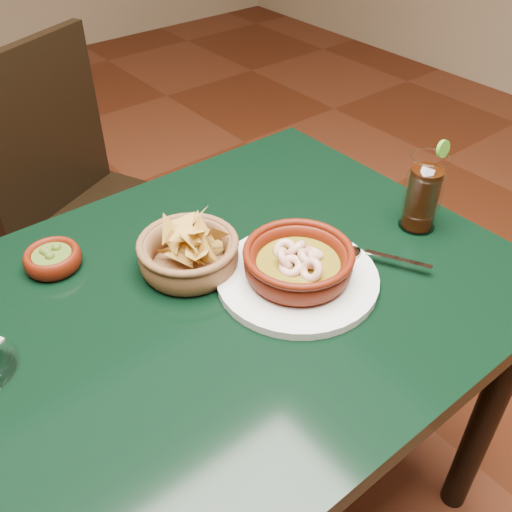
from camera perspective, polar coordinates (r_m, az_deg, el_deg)
dining_table at (r=1.04m, az=-6.79°, el=-9.34°), size 1.20×0.80×0.75m
dining_chair at (r=1.66m, az=-15.90°, el=4.75°), size 0.59×0.59×0.97m
shrimp_plate at (r=1.00m, az=4.24°, el=-1.06°), size 0.35×0.29×0.08m
chip_basket at (r=1.03m, az=-6.72°, el=0.33°), size 0.22×0.22×0.13m
guacamole_ramekin at (r=1.10m, az=-19.68°, el=-0.24°), size 0.12×0.12×0.04m
cola_drink at (r=1.15m, az=16.36°, el=6.03°), size 0.16×0.16×0.18m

